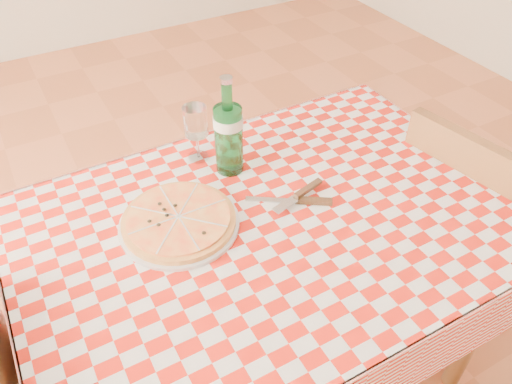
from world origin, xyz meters
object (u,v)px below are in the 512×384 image
Objects in this scene: chair_near at (459,219)px; water_bottle at (228,126)px; dining_table at (273,246)px; pizza_plate at (179,220)px; wine_glass at (197,133)px.

water_bottle reaches higher than chair_near.
chair_near is 2.96× the size of water_bottle.
chair_near is 0.86m from water_bottle.
pizza_plate is (-0.22, 0.10, 0.12)m from dining_table.
chair_near is 2.83× the size of pizza_plate.
water_bottle is (-0.69, 0.32, 0.41)m from chair_near.
chair_near is 0.92m from wine_glass.
dining_table is 0.71m from chair_near.
chair_near reaches higher than dining_table.
wine_glass is at bearing 140.81° from chair_near.
chair_near is 5.01× the size of wine_glass.
dining_table is 0.27m from pizza_plate.
chair_near is at bearing -24.70° from water_bottle.
wine_glass reaches higher than dining_table.
wine_glass is (-0.06, 0.34, 0.19)m from dining_table.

